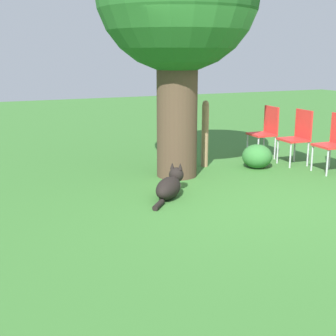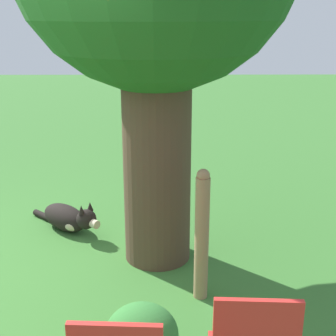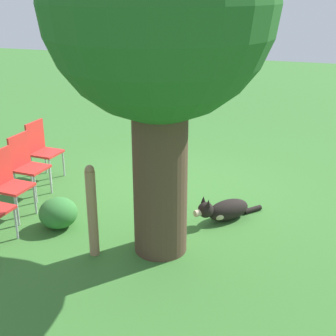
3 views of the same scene
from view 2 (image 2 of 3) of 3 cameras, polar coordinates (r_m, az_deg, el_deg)
name	(u,v)px [view 2 (image 2 of 3)]	position (r m, az deg, el deg)	size (l,w,h in m)	color
ground_plane	(15,276)	(4.62, -18.12, -12.39)	(30.00, 30.00, 0.00)	#38702D
dog	(69,218)	(5.28, -12.01, -6.00)	(0.81, 0.90, 0.41)	black
fence_post	(202,235)	(3.85, 4.14, -8.13)	(0.12, 0.12, 1.14)	#937551
low_shrub	(141,335)	(3.39, -3.25, -19.63)	(0.51, 0.51, 0.41)	#337533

